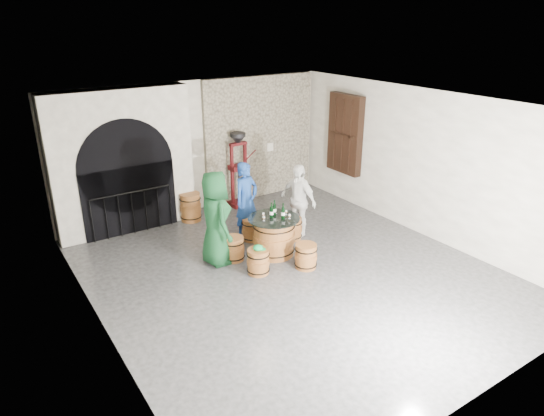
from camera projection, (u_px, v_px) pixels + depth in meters
ground at (291, 272)px, 9.34m from camera, size 8.00×8.00×0.00m
wall_back at (196, 147)px, 11.83m from camera, size 8.00×0.00×8.00m
wall_front at (492, 293)px, 5.65m from camera, size 8.00×0.00×8.00m
wall_left at (94, 241)px, 6.95m from camera, size 0.00×8.00×8.00m
wall_right at (422, 164)px, 10.54m from camera, size 0.00×8.00×8.00m
ceiling at (293, 105)px, 8.15m from camera, size 8.00×8.00×0.00m
stone_facing_panel at (260, 138)px, 12.71m from camera, size 3.20×0.12×3.18m
arched_opening at (123, 163)px, 10.66m from camera, size 3.10×0.60×3.19m
shuttered_window at (345, 134)px, 12.26m from camera, size 0.23×1.10×2.00m
barrel_table at (274, 236)px, 9.90m from camera, size 1.06×1.06×0.81m
barrel_stool_left at (234, 249)px, 9.73m from camera, size 0.45×0.45×0.50m
barrel_stool_far at (252, 229)px, 10.61m from camera, size 0.45×0.45×0.50m
barrel_stool_right at (292, 228)px, 10.65m from camera, size 0.45×0.45×0.50m
barrel_stool_near_right at (306, 256)px, 9.43m from camera, size 0.45×0.45×0.50m
barrel_stool_near_left at (258, 261)px, 9.22m from camera, size 0.45×0.45×0.50m
green_cap at (258, 248)px, 9.12m from camera, size 0.24×0.19×0.10m
person_green at (215, 218)px, 9.38m from camera, size 0.68×0.98×1.90m
person_blue at (246, 200)px, 10.54m from camera, size 0.71×0.55×1.71m
person_white at (298, 200)px, 10.65m from camera, size 0.60×1.03×1.64m
wine_bottle_left at (272, 211)px, 9.72m from camera, size 0.08×0.08×0.32m
wine_bottle_center at (283, 212)px, 9.68m from camera, size 0.08×0.08×0.32m
wine_bottle_right at (274, 209)px, 9.86m from camera, size 0.08×0.08×0.32m
tasting_glass_a at (264, 219)px, 9.59m from camera, size 0.05×0.05×0.10m
tasting_glass_b at (286, 212)px, 9.89m from camera, size 0.05×0.05×0.10m
tasting_glass_c at (263, 215)px, 9.76m from camera, size 0.05×0.05×0.10m
tasting_glass_d at (276, 211)px, 9.94m from camera, size 0.05×0.05×0.10m
tasting_glass_e at (290, 216)px, 9.70m from camera, size 0.05×0.05×0.10m
tasting_glass_f at (264, 218)px, 9.61m from camera, size 0.05×0.05×0.10m
side_barrel at (190, 207)px, 11.57m from camera, size 0.52×0.52×0.69m
corking_press at (239, 164)px, 12.22m from camera, size 0.80×0.46×1.91m
control_box at (269, 147)px, 12.87m from camera, size 0.18×0.10×0.22m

